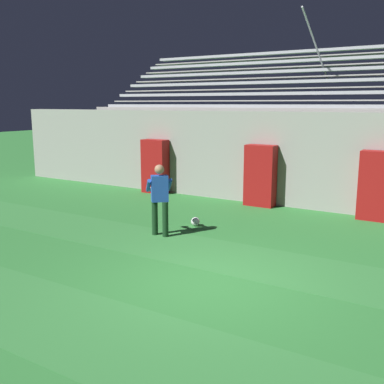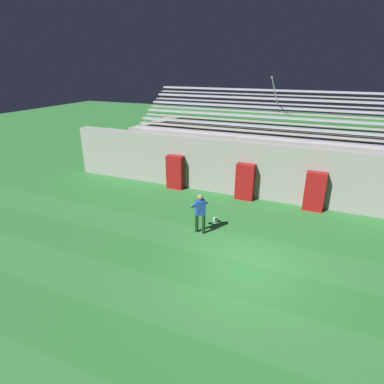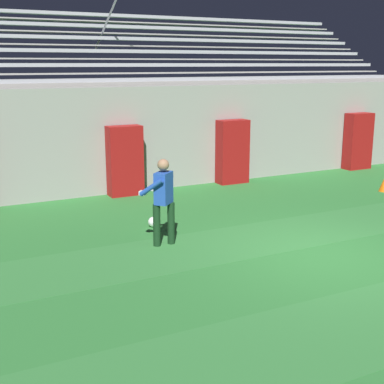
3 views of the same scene
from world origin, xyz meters
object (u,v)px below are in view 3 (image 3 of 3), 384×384
object	(u,v)px
padding_pillar_far_right	(358,141)
goalkeeper	(163,196)
padding_pillar_gate_left	(125,161)
padding_pillar_gate_right	(232,152)
soccer_ball	(153,222)

from	to	relation	value
padding_pillar_far_right	goalkeeper	world-z (taller)	padding_pillar_far_right
padding_pillar_gate_left	padding_pillar_gate_right	distance (m)	3.28
padding_pillar_gate_left	padding_pillar_far_right	world-z (taller)	same
goalkeeper	padding_pillar_far_right	bearing A→B (deg)	25.05
padding_pillar_gate_right	padding_pillar_far_right	distance (m)	4.80
padding_pillar_gate_left	goalkeeper	xyz separation A→B (m)	(-0.74, -4.12, 0.04)
goalkeeper	padding_pillar_gate_right	bearing A→B (deg)	45.72
padding_pillar_far_right	soccer_ball	distance (m)	9.08
padding_pillar_far_right	padding_pillar_gate_left	bearing A→B (deg)	180.00
goalkeeper	soccer_ball	size ratio (longest dim) A/B	7.59
padding_pillar_gate_right	goalkeeper	world-z (taller)	padding_pillar_gate_right
goalkeeper	soccer_ball	bearing A→B (deg)	76.59
padding_pillar_far_right	goalkeeper	bearing A→B (deg)	-154.95
padding_pillar_gate_left	soccer_ball	size ratio (longest dim) A/B	8.31
padding_pillar_far_right	soccer_ball	bearing A→B (deg)	-160.79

